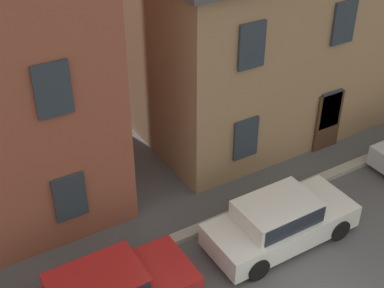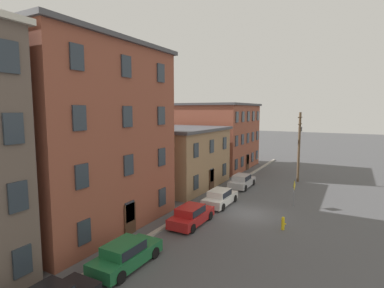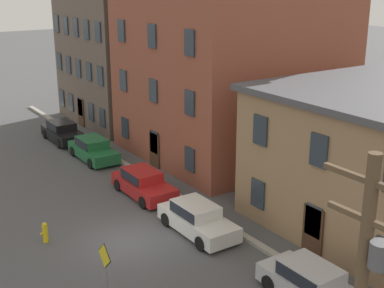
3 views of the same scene
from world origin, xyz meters
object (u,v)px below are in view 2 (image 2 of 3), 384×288
at_px(car_red, 191,215).
at_px(car_silver, 242,181).
at_px(car_white, 220,197).
at_px(fire_hydrant, 283,223).
at_px(car_green, 126,254).
at_px(utility_pole, 299,143).
at_px(caution_sign, 294,189).

height_order(car_red, car_silver, same).
bearing_deg(car_white, fire_hydrant, -116.00).
distance_m(car_green, fire_hydrant, 11.41).
xyz_separation_m(car_white, fire_hydrant, (-3.04, -6.23, -0.27)).
relative_size(utility_pole, fire_hydrant, 8.67).
height_order(car_red, car_white, same).
relative_size(car_green, car_white, 1.00).
xyz_separation_m(car_green, fire_hydrant, (9.37, -6.51, -0.27)).
xyz_separation_m(caution_sign, fire_hydrant, (-5.83, -0.28, -1.13)).
bearing_deg(car_silver, car_green, -179.85).
bearing_deg(caution_sign, car_silver, 56.44).
bearing_deg(car_white, car_red, 179.17).
height_order(car_white, fire_hydrant, car_white).
relative_size(caution_sign, fire_hydrant, 2.52).
height_order(car_silver, fire_hydrant, car_silver).
height_order(car_white, car_silver, same).
distance_m(car_green, utility_pole, 25.95).
bearing_deg(car_silver, car_white, -177.22).
height_order(car_red, fire_hydrant, car_red).
xyz_separation_m(car_red, caution_sign, (8.08, -6.02, 0.86)).
relative_size(car_red, utility_pole, 0.53).
relative_size(car_silver, utility_pole, 0.53).
bearing_deg(car_silver, utility_pole, -40.98).
relative_size(car_green, caution_sign, 1.82).
relative_size(car_green, fire_hydrant, 4.58).
relative_size(car_green, car_red, 1.00).
distance_m(car_green, caution_sign, 16.45).
distance_m(car_red, fire_hydrant, 6.70).
relative_size(car_red, car_silver, 1.00).
bearing_deg(utility_pole, car_green, 168.79).
xyz_separation_m(car_green, utility_pole, (25.16, -4.99, 3.94)).
height_order(car_green, caution_sign, caution_sign).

